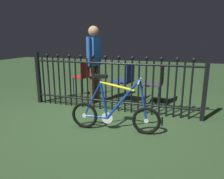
{
  "coord_description": "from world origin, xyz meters",
  "views": [
    {
      "loc": [
        1.31,
        -3.11,
        1.41
      ],
      "look_at": [
        0.18,
        0.2,
        0.55
      ],
      "focal_mm": 33.87,
      "sensor_mm": 36.0,
      "label": 1
    }
  ],
  "objects": [
    {
      "name": "chair_navy",
      "position": [
        0.12,
        1.29,
        0.53
      ],
      "size": [
        0.48,
        0.47,
        0.86
      ],
      "color": "black",
      "rests_on": "ground"
    },
    {
      "name": "iron_fence",
      "position": [
        -0.07,
        0.68,
        0.58
      ],
      "size": [
        3.44,
        0.07,
        1.12
      ],
      "color": "black",
      "rests_on": "ground"
    },
    {
      "name": "chair_charcoal",
      "position": [
        0.78,
        1.36,
        0.51
      ],
      "size": [
        0.44,
        0.44,
        0.85
      ],
      "color": "black",
      "rests_on": "ground"
    },
    {
      "name": "chair_red",
      "position": [
        -0.97,
        1.45,
        0.53
      ],
      "size": [
        0.48,
        0.48,
        0.85
      ],
      "color": "black",
      "rests_on": "ground"
    },
    {
      "name": "bicycle",
      "position": [
        0.36,
        -0.22,
        0.3
      ],
      "size": [
        1.39,
        0.4,
        0.88
      ],
      "color": "black",
      "rests_on": "ground"
    },
    {
      "name": "person_visitor",
      "position": [
        -0.52,
        1.07,
        0.99
      ],
      "size": [
        0.22,
        0.47,
        1.65
      ],
      "color": "#4C3823",
      "rests_on": "ground"
    },
    {
      "name": "ground_plane",
      "position": [
        0.0,
        0.0,
        0.0
      ],
      "size": [
        20.0,
        20.0,
        0.0
      ],
      "primitive_type": "plane",
      "color": "#284023"
    }
  ]
}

